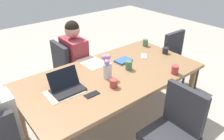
# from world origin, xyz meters

# --- Properties ---
(ground_plane) EXTENTS (10.00, 10.00, 0.00)m
(ground_plane) POSITION_xyz_m (0.00, 0.00, 0.00)
(ground_plane) COLOR #B2A899
(dining_table) EXTENTS (2.09, 1.08, 0.75)m
(dining_table) POSITION_xyz_m (0.00, 0.00, 0.68)
(dining_table) COLOR olive
(dining_table) RESTS_ON ground_plane
(chair_far_left_mid) EXTENTS (0.44, 0.44, 0.90)m
(chair_far_left_mid) POSITION_xyz_m (-0.11, 0.85, 0.50)
(chair_far_left_mid) COLOR #2D2D33
(chair_far_left_mid) RESTS_ON ground_plane
(person_far_left_mid) EXTENTS (0.36, 0.40, 1.19)m
(person_far_left_mid) POSITION_xyz_m (-0.03, 0.79, 0.53)
(person_far_left_mid) COLOR #2D2D33
(person_far_left_mid) RESTS_ON ground_plane
(chair_head_right_left_far) EXTENTS (0.44, 0.44, 0.90)m
(chair_head_right_left_far) POSITION_xyz_m (1.39, 0.07, 0.50)
(chair_head_right_left_far) COLOR #2D2D33
(chair_head_right_left_far) RESTS_ON ground_plane
(chair_near_right_near) EXTENTS (0.44, 0.44, 0.90)m
(chair_near_right_near) POSITION_xyz_m (0.08, -0.85, 0.50)
(chair_near_right_near) COLOR #2D2D33
(chair_near_right_near) RESTS_ON ground_plane
(flower_vase) EXTENTS (0.11, 0.12, 0.27)m
(flower_vase) POSITION_xyz_m (-0.09, -0.03, 0.87)
(flower_vase) COLOR silver
(flower_vase) RESTS_ON dining_table
(placemat_head_left_left_near) EXTENTS (0.37, 0.27, 0.00)m
(placemat_head_left_left_near) POSITION_xyz_m (-0.60, 0.01, 0.75)
(placemat_head_left_left_near) COLOR beige
(placemat_head_left_left_near) RESTS_ON dining_table
(placemat_far_left_mid) EXTENTS (0.27, 0.36, 0.00)m
(placemat_far_left_mid) POSITION_xyz_m (-0.01, 0.38, 0.75)
(placemat_far_left_mid) COLOR beige
(placemat_far_left_mid) RESTS_ON dining_table
(laptop_head_left_left_near) EXTENTS (0.32, 0.22, 0.20)m
(laptop_head_left_left_near) POSITION_xyz_m (-0.56, 0.03, 0.79)
(laptop_head_left_left_near) COLOR black
(laptop_head_left_left_near) RESTS_ON dining_table
(coffee_mug_near_left) EXTENTS (0.08, 0.08, 0.10)m
(coffee_mug_near_left) POSITION_xyz_m (0.91, 0.34, 0.80)
(coffee_mug_near_left) COLOR #47704C
(coffee_mug_near_left) RESTS_ON dining_table
(coffee_mug_near_right) EXTENTS (0.08, 0.08, 0.11)m
(coffee_mug_near_right) POSITION_xyz_m (0.22, -0.04, 0.80)
(coffee_mug_near_right) COLOR #47704C
(coffee_mug_near_right) RESTS_ON dining_table
(coffee_mug_centre_left) EXTENTS (0.08, 0.08, 0.08)m
(coffee_mug_centre_left) POSITION_xyz_m (0.92, -0.01, 0.79)
(coffee_mug_centre_left) COLOR #232328
(coffee_mug_centre_left) RESTS_ON dining_table
(coffee_mug_centre_right) EXTENTS (0.08, 0.08, 0.09)m
(coffee_mug_centre_right) POSITION_xyz_m (-0.16, -0.22, 0.79)
(coffee_mug_centre_right) COLOR #AD3D38
(coffee_mug_centre_right) RESTS_ON dining_table
(coffee_mug_far_left) EXTENTS (0.08, 0.08, 0.10)m
(coffee_mug_far_left) POSITION_xyz_m (0.56, -0.44, 0.80)
(coffee_mug_far_left) COLOR #AD3D38
(coffee_mug_far_left) RESTS_ON dining_table
(book_red_cover) EXTENTS (0.21, 0.15, 0.03)m
(book_red_cover) POSITION_xyz_m (0.31, 0.16, 0.76)
(book_red_cover) COLOR #335693
(book_red_cover) RESTS_ON dining_table
(phone_black) EXTENTS (0.15, 0.07, 0.01)m
(phone_black) POSITION_xyz_m (-0.41, -0.20, 0.75)
(phone_black) COLOR black
(phone_black) RESTS_ON dining_table
(phone_silver) EXTENTS (0.16, 0.15, 0.01)m
(phone_silver) POSITION_xyz_m (0.63, 0.10, 0.75)
(phone_silver) COLOR silver
(phone_silver) RESTS_ON dining_table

